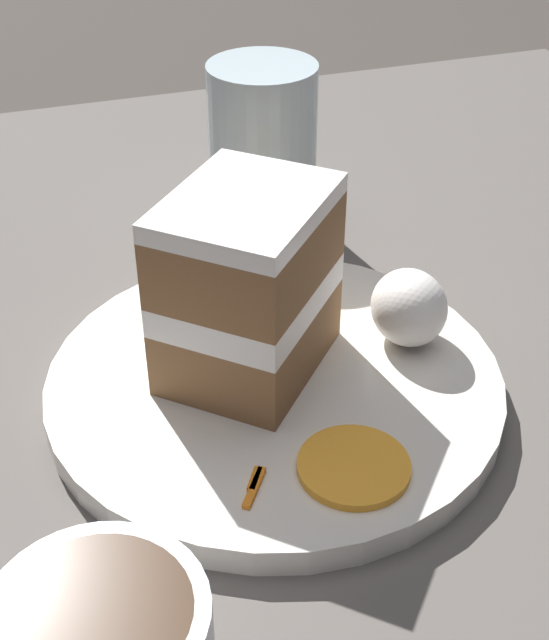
{
  "coord_description": "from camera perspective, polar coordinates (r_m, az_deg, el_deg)",
  "views": [
    {
      "loc": [
        0.4,
        -0.17,
        0.36
      ],
      "look_at": [
        0.02,
        -0.05,
        0.08
      ],
      "focal_mm": 50.0,
      "sensor_mm": 36.0,
      "label": 1
    }
  ],
  "objects": [
    {
      "name": "ground_plane",
      "position": [
        0.56,
        4.03,
        -4.4
      ],
      "size": [
        6.0,
        6.0,
        0.0
      ],
      "primitive_type": "plane",
      "color": "#38332D",
      "rests_on": "ground"
    },
    {
      "name": "dining_table",
      "position": [
        0.55,
        4.09,
        -3.34
      ],
      "size": [
        0.91,
        0.86,
        0.03
      ],
      "primitive_type": "cube",
      "color": "#56514C",
      "rests_on": "ground"
    },
    {
      "name": "plate",
      "position": [
        0.51,
        -0.0,
        -4.14
      ],
      "size": [
        0.26,
        0.26,
        0.02
      ],
      "primitive_type": "cylinder",
      "color": "silver",
      "rests_on": "dining_table"
    },
    {
      "name": "cake_slice",
      "position": [
        0.48,
        -1.74,
        2.24
      ],
      "size": [
        0.12,
        0.12,
        0.11
      ],
      "rotation": [
        0.0,
        0.0,
        3.98
      ],
      "color": "brown",
      "rests_on": "plate"
    },
    {
      "name": "cream_dollop",
      "position": [
        0.52,
        8.59,
        0.8
      ],
      "size": [
        0.05,
        0.04,
        0.05
      ],
      "primitive_type": "ellipsoid",
      "color": "white",
      "rests_on": "plate"
    },
    {
      "name": "orange_garnish",
      "position": [
        0.45,
        5.09,
        -9.31
      ],
      "size": [
        0.06,
        0.06,
        0.0
      ],
      "primitive_type": "cylinder",
      "color": "orange",
      "rests_on": "plate"
    },
    {
      "name": "carrot_shreds_scatter",
      "position": [
        0.51,
        -0.51,
        -2.63
      ],
      "size": [
        0.2,
        0.09,
        0.0
      ],
      "color": "orange",
      "rests_on": "plate"
    },
    {
      "name": "drinking_glass",
      "position": [
        0.65,
        -0.75,
        10.17
      ],
      "size": [
        0.08,
        0.08,
        0.12
      ],
      "color": "silver",
      "rests_on": "dining_table"
    }
  ]
}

